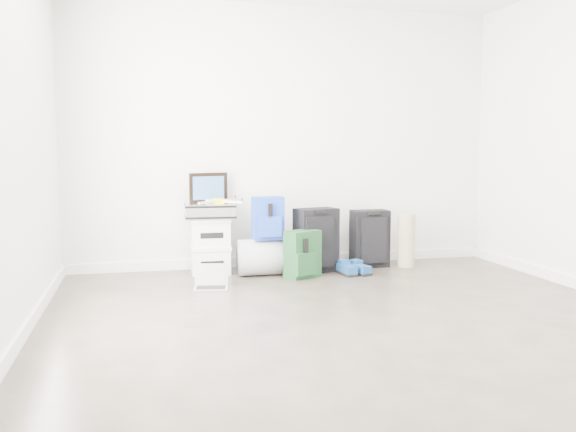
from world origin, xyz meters
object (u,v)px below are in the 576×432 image
object	(u,v)px
boxes_stack	(210,245)
laptop	(211,282)
large_suitcase	(316,240)
duffel_bag	(268,257)
carry_on	(370,239)
briefcase	(210,211)

from	to	relation	value
boxes_stack	laptop	bearing A→B (deg)	-94.83
boxes_stack	large_suitcase	world-z (taller)	large_suitcase
boxes_stack	laptop	world-z (taller)	boxes_stack
duffel_bag	laptop	xyz separation A→B (m)	(-0.61, -0.45, -0.13)
large_suitcase	carry_on	distance (m)	0.63
carry_on	boxes_stack	bearing A→B (deg)	175.88
duffel_bag	briefcase	bearing A→B (deg)	160.70
briefcase	carry_on	size ratio (longest dim) A/B	0.80
large_suitcase	carry_on	world-z (taller)	large_suitcase
briefcase	large_suitcase	world-z (taller)	briefcase
large_suitcase	laptop	xyz separation A→B (m)	(-1.11, -0.48, -0.27)
duffel_bag	large_suitcase	world-z (taller)	large_suitcase
briefcase	duffel_bag	xyz separation A→B (m)	(0.54, -0.20, -0.45)
briefcase	large_suitcase	xyz separation A→B (m)	(1.04, -0.17, -0.31)
boxes_stack	briefcase	size ratio (longest dim) A/B	1.16
briefcase	duffel_bag	size ratio (longest dim) A/B	0.83
large_suitcase	carry_on	size ratio (longest dim) A/B	1.08
large_suitcase	laptop	size ratio (longest dim) A/B	1.97
duffel_bag	laptop	world-z (taller)	duffel_bag
duffel_bag	large_suitcase	distance (m)	0.53
boxes_stack	large_suitcase	bearing A→B (deg)	-8.18
large_suitcase	laptop	bearing A→B (deg)	-171.29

